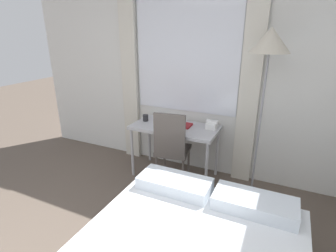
{
  "coord_description": "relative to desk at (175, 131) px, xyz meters",
  "views": [
    {
      "loc": [
        1.25,
        -0.53,
        1.92
      ],
      "look_at": [
        0.07,
        2.02,
        0.88
      ],
      "focal_mm": 28.0,
      "sensor_mm": 36.0,
      "label": 1
    }
  ],
  "objects": [
    {
      "name": "mug",
      "position": [
        -0.45,
        0.02,
        0.11
      ],
      "size": [
        0.07,
        0.07,
        0.09
      ],
      "color": "#262628",
      "rests_on": "desk"
    },
    {
      "name": "telephone",
      "position": [
        0.46,
        0.14,
        0.11
      ],
      "size": [
        0.15,
        0.16,
        0.11
      ],
      "color": "white",
      "rests_on": "desk"
    },
    {
      "name": "desk_chair",
      "position": [
        0.07,
        -0.26,
        -0.09
      ],
      "size": [
        0.46,
        0.46,
        1.01
      ],
      "rotation": [
        0.0,
        0.0,
        0.15
      ],
      "color": "#59514C",
      "rests_on": "ground_plane"
    },
    {
      "name": "desk",
      "position": [
        0.0,
        0.0,
        0.0
      ],
      "size": [
        1.12,
        0.57,
        0.73
      ],
      "color": "#B2B2B7",
      "rests_on": "ground_plane"
    },
    {
      "name": "standing_lamp",
      "position": [
        1.04,
        -0.02,
        1.04
      ],
      "size": [
        0.41,
        0.41,
        1.94
      ],
      "color": "#4C4C51",
      "rests_on": "ground_plane"
    },
    {
      "name": "book",
      "position": [
        0.06,
        0.05,
        0.08
      ],
      "size": [
        0.27,
        0.19,
        0.02
      ],
      "rotation": [
        0.0,
        0.0,
        -0.0
      ],
      "color": "maroon",
      "rests_on": "desk"
    },
    {
      "name": "wall_back_with_window",
      "position": [
        0.02,
        0.36,
        0.69
      ],
      "size": [
        4.98,
        0.13,
        2.7
      ],
      "color": "silver",
      "rests_on": "ground_plane"
    }
  ]
}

